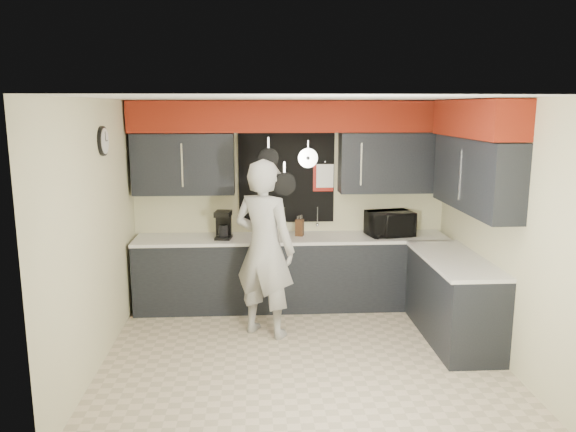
{
  "coord_description": "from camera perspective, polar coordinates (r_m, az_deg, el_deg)",
  "views": [
    {
      "loc": [
        -0.46,
        -5.38,
        2.52
      ],
      "look_at": [
        -0.11,
        0.5,
        1.37
      ],
      "focal_mm": 35.0,
      "sensor_mm": 36.0,
      "label": 1
    }
  ],
  "objects": [
    {
      "name": "left_wall_assembly",
      "position": [
        5.74,
        -18.88,
        -1.48
      ],
      "size": [
        0.05,
        3.5,
        2.6
      ],
      "color": "beige",
      "rests_on": "ground"
    },
    {
      "name": "microwave",
      "position": [
        7.17,
        10.29,
        -0.76
      ],
      "size": [
        0.62,
        0.48,
        0.31
      ],
      "primitive_type": "imported",
      "rotation": [
        0.0,
        0.0,
        0.19
      ],
      "color": "black",
      "rests_on": "base_cabinets"
    },
    {
      "name": "coffee_maker",
      "position": [
        6.95,
        -6.58,
        -0.82
      ],
      "size": [
        0.22,
        0.25,
        0.35
      ],
      "rotation": [
        0.0,
        0.0,
        -0.14
      ],
      "color": "black",
      "rests_on": "base_cabinets"
    },
    {
      "name": "person",
      "position": [
        6.17,
        -2.42,
        -3.35
      ],
      "size": [
        0.86,
        0.78,
        1.97
      ],
      "primitive_type": "imported",
      "rotation": [
        0.0,
        0.0,
        2.6
      ],
      "color": "#A9AAA7",
      "rests_on": "ground"
    },
    {
      "name": "back_wall_assembly",
      "position": [
        7.02,
        0.4,
        6.89
      ],
      "size": [
        4.0,
        0.36,
        2.6
      ],
      "color": "beige",
      "rests_on": "ground"
    },
    {
      "name": "base_cabinets",
      "position": [
        6.9,
        4.66,
        -6.38
      ],
      "size": [
        3.95,
        2.2,
        0.92
      ],
      "color": "black",
      "rests_on": "ground"
    },
    {
      "name": "utensil_crock",
      "position": [
        7.06,
        -1.5,
        -1.33
      ],
      "size": [
        0.13,
        0.13,
        0.17
      ],
      "primitive_type": "cylinder",
      "color": "white",
      "rests_on": "base_cabinets"
    },
    {
      "name": "right_wall_assembly",
      "position": [
        6.13,
        18.82,
        5.06
      ],
      "size": [
        0.36,
        3.5,
        2.6
      ],
      "color": "beige",
      "rests_on": "ground"
    },
    {
      "name": "knife_block",
      "position": [
        7.05,
        1.18,
        -1.19
      ],
      "size": [
        0.12,
        0.12,
        0.21
      ],
      "primitive_type": "cube",
      "rotation": [
        0.0,
        0.0,
        -0.31
      ],
      "color": "#381D11",
      "rests_on": "base_cabinets"
    },
    {
      "name": "ground",
      "position": [
        5.96,
        1.34,
        -13.95
      ],
      "size": [
        4.0,
        4.0,
        0.0
      ],
      "primitive_type": "plane",
      "color": "beige",
      "rests_on": "ground"
    }
  ]
}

